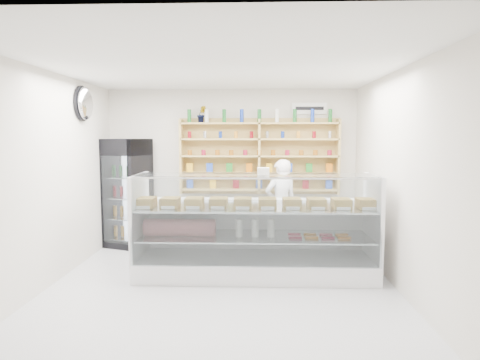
{
  "coord_description": "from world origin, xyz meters",
  "views": [
    {
      "loc": [
        0.43,
        -5.32,
        1.95
      ],
      "look_at": [
        0.21,
        0.9,
        1.32
      ],
      "focal_mm": 32.0,
      "sensor_mm": 36.0,
      "label": 1
    }
  ],
  "objects": [
    {
      "name": "room",
      "position": [
        0.0,
        0.0,
        1.4
      ],
      "size": [
        5.0,
        5.0,
        5.0
      ],
      "color": "silver",
      "rests_on": "ground"
    },
    {
      "name": "wall_sign",
      "position": [
        1.4,
        2.47,
        2.45
      ],
      "size": [
        0.62,
        0.03,
        0.2
      ],
      "primitive_type": "cube",
      "color": "white",
      "rests_on": "back_wall"
    },
    {
      "name": "potted_plant",
      "position": [
        -0.53,
        2.34,
        2.34
      ],
      "size": [
        0.19,
        0.17,
        0.3
      ],
      "primitive_type": "imported",
      "rotation": [
        0.0,
        0.0,
        0.27
      ],
      "color": "#1E6626",
      "rests_on": "wall_shelving"
    },
    {
      "name": "wall_shelving",
      "position": [
        0.5,
        2.34,
        1.59
      ],
      "size": [
        2.84,
        0.28,
        1.33
      ],
      "color": "tan",
      "rests_on": "back_wall"
    },
    {
      "name": "drinks_cooler",
      "position": [
        -1.85,
        2.14,
        0.96
      ],
      "size": [
        0.87,
        0.86,
        1.91
      ],
      "rotation": [
        0.0,
        0.0,
        -0.34
      ],
      "color": "black",
      "rests_on": "floor"
    },
    {
      "name": "shop_worker",
      "position": [
        0.87,
        1.95,
        0.78
      ],
      "size": [
        0.67,
        0.55,
        1.57
      ],
      "primitive_type": "imported",
      "rotation": [
        0.0,
        0.0,
        3.5
      ],
      "color": "white",
      "rests_on": "floor"
    },
    {
      "name": "display_counter",
      "position": [
        0.43,
        0.55,
        0.38
      ],
      "size": [
        3.29,
        0.98,
        1.43
      ],
      "color": "white",
      "rests_on": "floor"
    },
    {
      "name": "security_mirror",
      "position": [
        -2.17,
        1.2,
        2.45
      ],
      "size": [
        0.15,
        0.5,
        0.5
      ],
      "primitive_type": "ellipsoid",
      "color": "silver",
      "rests_on": "left_wall"
    }
  ]
}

